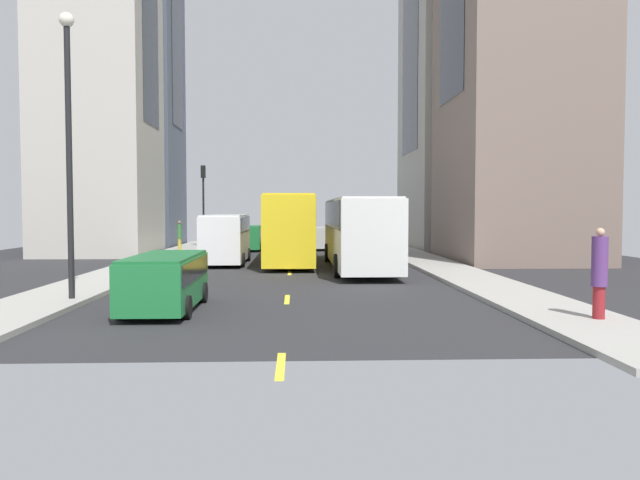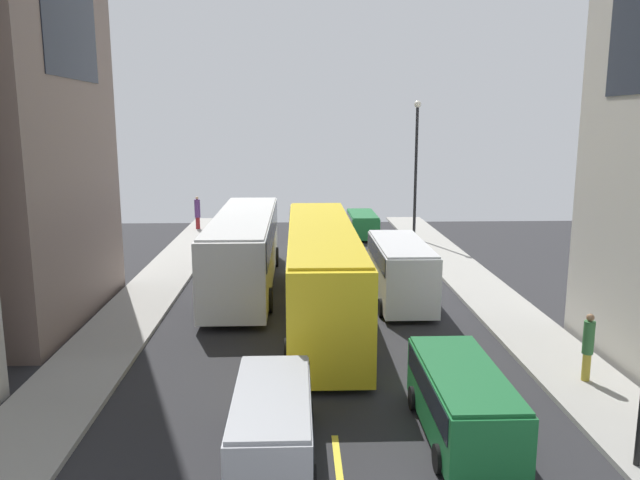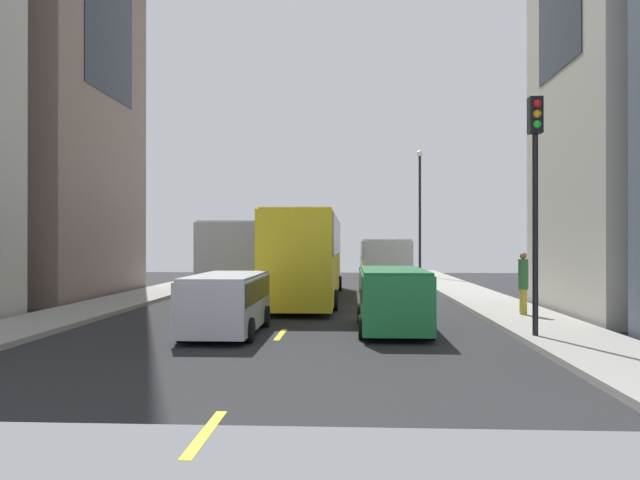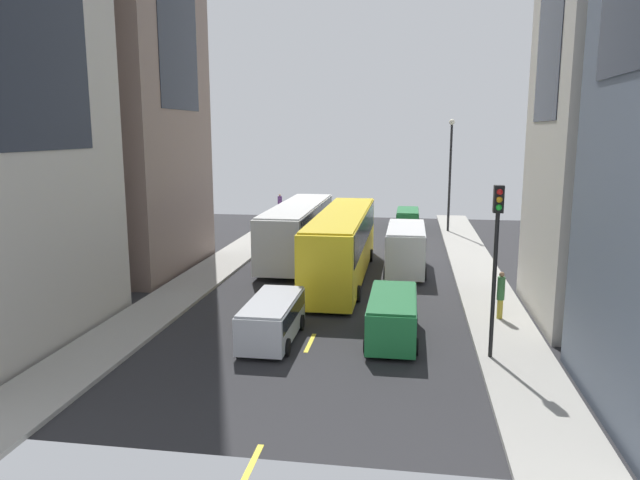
# 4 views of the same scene
# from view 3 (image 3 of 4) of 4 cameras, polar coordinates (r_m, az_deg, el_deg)

# --- Properties ---
(ground_plane) EXTENTS (41.27, 41.27, 0.00)m
(ground_plane) POSITION_cam_3_polar(r_m,az_deg,el_deg) (28.97, -0.80, -5.06)
(ground_plane) COLOR #28282B
(sidewalk_west) EXTENTS (2.61, 44.00, 0.15)m
(sidewalk_west) POSITION_cam_3_polar(r_m,az_deg,el_deg) (30.33, -14.80, -4.70)
(sidewalk_west) COLOR #9E9B93
(sidewalk_west) RESTS_ON ground
(sidewalk_east) EXTENTS (2.61, 44.00, 0.15)m
(sidewalk_east) POSITION_cam_3_polar(r_m,az_deg,el_deg) (29.41, 13.66, -4.84)
(sidewalk_east) COLOR #9E9B93
(sidewalk_east) RESTS_ON ground
(lane_stripe_0) EXTENTS (0.16, 2.00, 0.01)m
(lane_stripe_0) POSITION_cam_3_polar(r_m,az_deg,el_deg) (8.39, -10.58, -17.20)
(lane_stripe_0) COLOR yellow
(lane_stripe_0) RESTS_ON ground
(lane_stripe_1) EXTENTS (0.16, 2.00, 0.01)m
(lane_stripe_1) POSITION_cam_3_polar(r_m,az_deg,el_deg) (16.49, -3.67, -8.75)
(lane_stripe_1) COLOR yellow
(lane_stripe_1) RESTS_ON ground
(lane_stripe_2) EXTENTS (0.16, 2.00, 0.01)m
(lane_stripe_2) POSITION_cam_3_polar(r_m,az_deg,el_deg) (24.79, -1.43, -5.87)
(lane_stripe_2) COLOR yellow
(lane_stripe_2) RESTS_ON ground
(lane_stripe_3) EXTENTS (0.16, 2.00, 0.01)m
(lane_stripe_3) POSITION_cam_3_polar(r_m,az_deg,el_deg) (33.15, -0.32, -4.44)
(lane_stripe_3) COLOR yellow
(lane_stripe_3) RESTS_ON ground
(lane_stripe_4) EXTENTS (0.16, 2.00, 0.01)m
(lane_stripe_4) POSITION_cam_3_polar(r_m,az_deg,el_deg) (41.52, 0.33, -3.58)
(lane_stripe_4) COLOR yellow
(lane_stripe_4) RESTS_ON ground
(lane_stripe_5) EXTENTS (0.16, 2.00, 0.01)m
(lane_stripe_5) POSITION_cam_3_polar(r_m,az_deg,el_deg) (49.90, 0.77, -3.01)
(lane_stripe_5) COLOR yellow
(lane_stripe_5) RESTS_ON ground
(city_bus_white) EXTENTS (2.80, 12.87, 3.35)m
(city_bus_white) POSITION_cam_3_polar(r_m,az_deg,el_deg) (31.51, -6.47, -1.01)
(city_bus_white) COLOR silver
(city_bus_white) RESTS_ON ground
(streetcar_yellow) EXTENTS (2.70, 14.02, 3.59)m
(streetcar_yellow) POSITION_cam_3_polar(r_m,az_deg,el_deg) (26.37, -1.05, -0.92)
(streetcar_yellow) COLOR yellow
(streetcar_yellow) RESTS_ON ground
(delivery_van_white) EXTENTS (2.25, 6.06, 2.58)m
(delivery_van_white) POSITION_cam_3_polar(r_m,az_deg,el_deg) (28.33, 5.99, -2.10)
(delivery_van_white) COLOR white
(delivery_van_white) RESTS_ON ground
(car_green_0) EXTENTS (1.93, 4.78, 1.72)m
(car_green_0) POSITION_cam_3_polar(r_m,az_deg,el_deg) (17.15, 6.76, -5.03)
(car_green_0) COLOR #1E7238
(car_green_0) RESTS_ON ground
(car_silver_1) EXTENTS (1.88, 4.46, 1.60)m
(car_silver_1) POSITION_cam_3_polar(r_m,az_deg,el_deg) (16.64, -8.64, -5.42)
(car_silver_1) COLOR #B7BABF
(car_silver_1) RESTS_ON ground
(car_green_2) EXTENTS (1.89, 4.70, 1.57)m
(car_green_2) POSITION_cam_3_polar(r_m,az_deg,el_deg) (43.43, 4.93, -2.21)
(car_green_2) COLOR #1E7238
(car_green_2) RESTS_ON ground
(pedestrian_waiting_curb) EXTENTS (0.31, 0.31, 1.98)m
(pedestrian_waiting_curb) POSITION_cam_3_polar(r_m,az_deg,el_deg) (20.64, 18.35, -3.65)
(pedestrian_waiting_curb) COLOR gold
(pedestrian_waiting_curb) RESTS_ON ground
(pedestrian_crossing_near) EXTENTS (0.39, 0.39, 2.24)m
(pedestrian_crossing_near) POSITION_cam_3_polar(r_m,az_deg,el_deg) (47.01, -8.89, -1.57)
(pedestrian_crossing_near) COLOR maroon
(pedestrian_crossing_near) RESTS_ON ground
(traffic_light_near_corner) EXTENTS (0.32, 0.44, 5.90)m
(traffic_light_near_corner) POSITION_cam_3_polar(r_m,az_deg,el_deg) (16.18, 19.37, 6.17)
(traffic_light_near_corner) COLOR black
(traffic_light_near_corner) RESTS_ON ground
(streetlamp_near) EXTENTS (0.44, 0.44, 8.55)m
(streetlamp_near) POSITION_cam_3_polar(r_m,az_deg,el_deg) (42.25, 9.26, 3.61)
(streetlamp_near) COLOR black
(streetlamp_near) RESTS_ON ground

